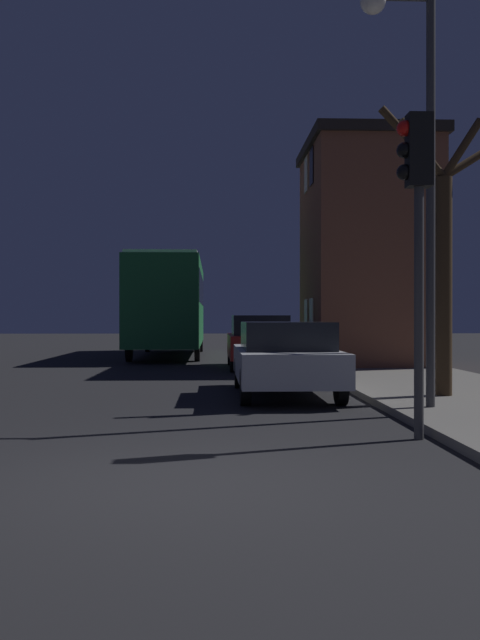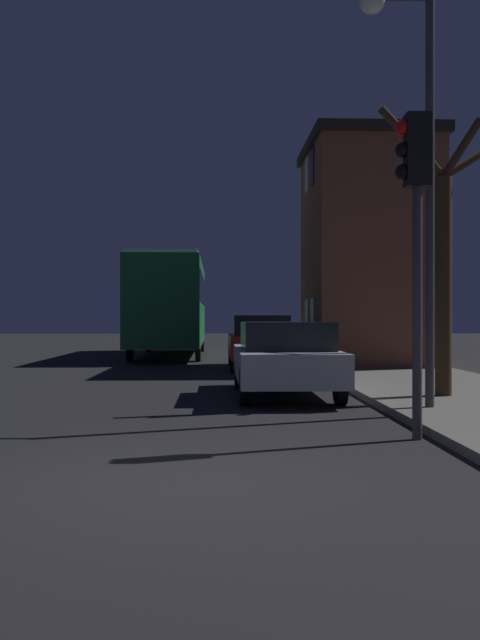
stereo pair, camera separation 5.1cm
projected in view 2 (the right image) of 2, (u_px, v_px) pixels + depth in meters
ground_plane at (172, 482)px, 6.51m from camera, size 120.00×120.00×0.00m
brick_building at (367, 252)px, 21.74m from camera, size 3.74×4.98×6.76m
streetlamp at (410, 126)px, 10.98m from camera, size 1.17×0.40×6.47m
traffic_light at (415, 205)px, 8.76m from camera, size 0.43×0.24×4.02m
bare_tree at (442, 252)px, 12.63m from camera, size 2.10×1.27×5.07m
bus at (170, 300)px, 27.80m from camera, size 2.53×10.59×3.69m
car_near_lane at (285, 357)px, 13.63m from camera, size 1.82×4.62×1.42m
car_mid_lane at (260, 341)px, 21.01m from camera, size 1.79×4.40×1.56m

